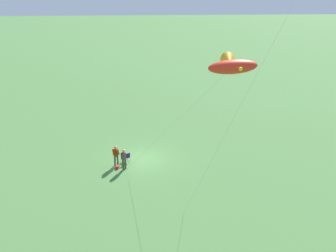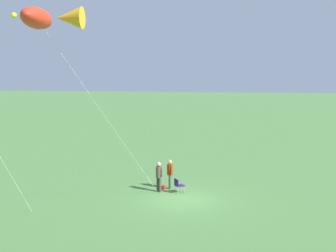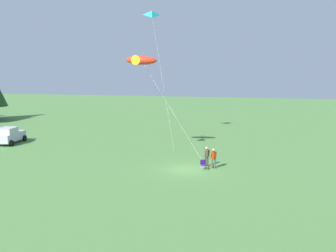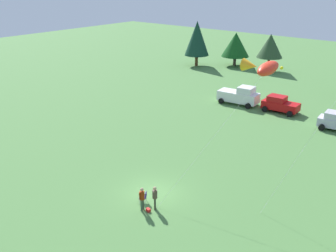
{
  "view_description": "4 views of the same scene",
  "coord_description": "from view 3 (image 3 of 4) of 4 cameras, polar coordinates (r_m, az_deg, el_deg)",
  "views": [
    {
      "loc": [
        28.23,
        0.95,
        15.51
      ],
      "look_at": [
        1.4,
        1.99,
        3.58
      ],
      "focal_mm": 42.0,
      "sensor_mm": 36.0,
      "label": 1
    },
    {
      "loc": [
        -1.74,
        24.5,
        7.67
      ],
      "look_at": [
        0.72,
        0.76,
        4.16
      ],
      "focal_mm": 50.0,
      "sensor_mm": 36.0,
      "label": 2
    },
    {
      "loc": [
        -31.87,
        -5.73,
        8.64
      ],
      "look_at": [
        2.09,
        2.2,
        3.35
      ],
      "focal_mm": 42.0,
      "sensor_mm": 36.0,
      "label": 3
    },
    {
      "loc": [
        17.0,
        -18.85,
        15.26
      ],
      "look_at": [
        -0.83,
        2.81,
        4.33
      ],
      "focal_mm": 42.0,
      "sensor_mm": 36.0,
      "label": 4
    }
  ],
  "objects": [
    {
      "name": "ground_plane",
      "position": [
        33.52,
        2.86,
        -6.32
      ],
      "size": [
        160.0,
        160.0,
        0.0
      ],
      "primitive_type": "plane",
      "color": "#4A793C"
    },
    {
      "name": "person_kite_flyer",
      "position": [
        34.48,
        5.65,
        -4.18
      ],
      "size": [
        0.5,
        0.5,
        1.74
      ],
      "rotation": [
        0.0,
        0.0,
        3.9
      ],
      "color": "#383E2F",
      "rests_on": "ground"
    },
    {
      "name": "folding_chair",
      "position": [
        33.53,
        5.17,
        -5.48
      ],
      "size": [
        0.66,
        0.66,
        0.82
      ],
      "rotation": [
        0.0,
        0.0,
        3.69
      ],
      "color": "navy",
      "rests_on": "ground"
    },
    {
      "name": "person_spectator",
      "position": [
        33.84,
        6.63,
        -4.44
      ],
      "size": [
        0.4,
        0.56,
        1.74
      ],
      "rotation": [
        0.0,
        0.0,
        3.34
      ],
      "color": "#3C533F",
      "rests_on": "ground"
    },
    {
      "name": "backpack_on_grass",
      "position": [
        34.5,
        6.5,
        -5.74
      ],
      "size": [
        0.36,
        0.29,
        0.22
      ],
      "primitive_type": "cube",
      "rotation": [
        0.0,
        0.0,
        6.04
      ],
      "color": "red",
      "rests_on": "ground"
    },
    {
      "name": "car_silver_compact",
      "position": [
        47.79,
        -22.06,
        -1.27
      ],
      "size": [
        4.38,
        2.61,
        1.89
      ],
      "rotation": [
        0.0,
        0.0,
        3.26
      ],
      "color": "#B8B2C7",
      "rests_on": "ground"
    },
    {
      "name": "kite_large_fish",
      "position": [
        38.84,
        -4.03,
        9.5
      ],
      "size": [
        5.02,
        8.57,
        9.72
      ],
      "color": "red",
      "rests_on": "ground"
    },
    {
      "name": "kite_delta_teal",
      "position": [
        46.71,
        -2.34,
        16.03
      ],
      "size": [
        6.21,
        4.71,
        15.17
      ],
      "color": "teal",
      "rests_on": "ground"
    }
  ]
}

